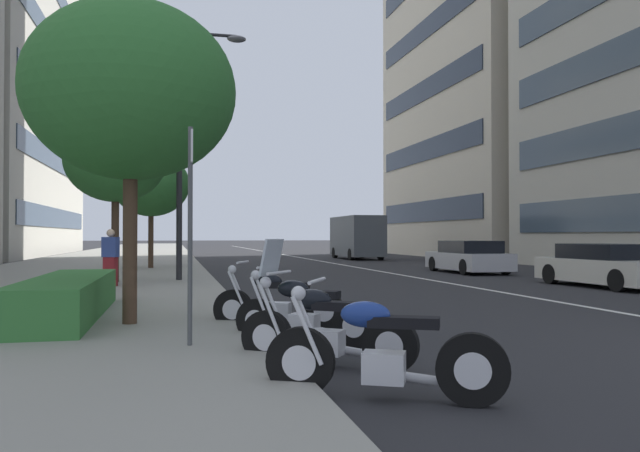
{
  "coord_description": "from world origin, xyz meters",
  "views": [
    {
      "loc": [
        -4.99,
        8.52,
        1.5
      ],
      "look_at": [
        13.19,
        4.3,
        1.79
      ],
      "focal_mm": 35.46,
      "sensor_mm": 36.0,
      "label": 1
    }
  ],
  "objects_px": {
    "delivery_van_ahead": "(357,236)",
    "pedestrian_on_plaza": "(110,258)",
    "motorcycle_nearest_camera": "(381,355)",
    "motorcycle_second_in_row": "(323,330)",
    "motorcycle_far_end_row": "(277,304)",
    "car_approaching_light": "(468,257)",
    "street_lamp_with_banners": "(189,128)",
    "motorcycle_mid_row": "(303,315)",
    "car_lead_in_lane": "(606,266)",
    "street_tree_near_plaza_corner": "(116,160)",
    "street_tree_mid_sidewalk": "(151,184)",
    "street_tree_by_lamp_post": "(131,92)",
    "parking_sign_by_curb": "(190,214)"
  },
  "relations": [
    {
      "from": "parking_sign_by_curb",
      "to": "motorcycle_second_in_row",
      "type": "bearing_deg",
      "value": -124.1
    },
    {
      "from": "street_tree_by_lamp_post",
      "to": "street_tree_near_plaza_corner",
      "type": "height_order",
      "value": "street_tree_by_lamp_post"
    },
    {
      "from": "car_approaching_light",
      "to": "motorcycle_nearest_camera",
      "type": "bearing_deg",
      "value": 151.35
    },
    {
      "from": "pedestrian_on_plaza",
      "to": "street_lamp_with_banners",
      "type": "bearing_deg",
      "value": -25.31
    },
    {
      "from": "motorcycle_nearest_camera",
      "to": "car_lead_in_lane",
      "type": "xyz_separation_m",
      "value": [
        10.67,
        -10.53,
        0.19
      ]
    },
    {
      "from": "motorcycle_second_in_row",
      "to": "motorcycle_mid_row",
      "type": "relative_size",
      "value": 1.02
    },
    {
      "from": "car_approaching_light",
      "to": "street_tree_mid_sidewalk",
      "type": "bearing_deg",
      "value": 72.18
    },
    {
      "from": "motorcycle_second_in_row",
      "to": "street_lamp_with_banners",
      "type": "distance_m",
      "value": 13.7
    },
    {
      "from": "delivery_van_ahead",
      "to": "parking_sign_by_curb",
      "type": "height_order",
      "value": "parking_sign_by_curb"
    },
    {
      "from": "delivery_van_ahead",
      "to": "street_tree_near_plaza_corner",
      "type": "xyz_separation_m",
      "value": [
        -19.93,
        13.24,
        2.26
      ]
    },
    {
      "from": "parking_sign_by_curb",
      "to": "street_tree_by_lamp_post",
      "type": "height_order",
      "value": "street_tree_by_lamp_post"
    },
    {
      "from": "street_lamp_with_banners",
      "to": "car_approaching_light",
      "type": "bearing_deg",
      "value": -71.75
    },
    {
      "from": "street_tree_by_lamp_post",
      "to": "street_tree_near_plaza_corner",
      "type": "relative_size",
      "value": 1.03
    },
    {
      "from": "street_lamp_with_banners",
      "to": "motorcycle_nearest_camera",
      "type": "bearing_deg",
      "value": -174.54
    },
    {
      "from": "motorcycle_second_in_row",
      "to": "motorcycle_far_end_row",
      "type": "bearing_deg",
      "value": -53.98
    },
    {
      "from": "motorcycle_nearest_camera",
      "to": "street_tree_by_lamp_post",
      "type": "height_order",
      "value": "street_tree_by_lamp_post"
    },
    {
      "from": "motorcycle_nearest_camera",
      "to": "delivery_van_ahead",
      "type": "distance_m",
      "value": 35.18
    },
    {
      "from": "motorcycle_far_end_row",
      "to": "street_lamp_with_banners",
      "type": "bearing_deg",
      "value": -60.82
    },
    {
      "from": "car_approaching_light",
      "to": "street_tree_near_plaza_corner",
      "type": "bearing_deg",
      "value": 107.58
    },
    {
      "from": "street_lamp_with_banners",
      "to": "street_tree_by_lamp_post",
      "type": "distance_m",
      "value": 9.88
    },
    {
      "from": "car_approaching_light",
      "to": "parking_sign_by_curb",
      "type": "xyz_separation_m",
      "value": [
        -15.63,
        11.48,
        1.14
      ]
    },
    {
      "from": "street_lamp_with_banners",
      "to": "street_tree_near_plaza_corner",
      "type": "distance_m",
      "value": 2.48
    },
    {
      "from": "street_tree_by_lamp_post",
      "to": "street_tree_near_plaza_corner",
      "type": "bearing_deg",
      "value": 6.27
    },
    {
      "from": "motorcycle_mid_row",
      "to": "car_lead_in_lane",
      "type": "height_order",
      "value": "car_lead_in_lane"
    },
    {
      "from": "street_tree_by_lamp_post",
      "to": "pedestrian_on_plaza",
      "type": "xyz_separation_m",
      "value": [
        7.64,
        0.99,
        -2.83
      ]
    },
    {
      "from": "car_approaching_light",
      "to": "pedestrian_on_plaza",
      "type": "relative_size",
      "value": 2.9
    },
    {
      "from": "motorcycle_nearest_camera",
      "to": "pedestrian_on_plaza",
      "type": "bearing_deg",
      "value": -48.19
    },
    {
      "from": "motorcycle_far_end_row",
      "to": "street_lamp_with_banners",
      "type": "distance_m",
      "value": 10.95
    },
    {
      "from": "motorcycle_nearest_camera",
      "to": "street_tree_near_plaza_corner",
      "type": "relative_size",
      "value": 0.42
    },
    {
      "from": "motorcycle_far_end_row",
      "to": "street_tree_mid_sidewalk",
      "type": "xyz_separation_m",
      "value": [
        17.66,
        2.55,
        3.27
      ]
    },
    {
      "from": "car_approaching_light",
      "to": "street_tree_mid_sidewalk",
      "type": "height_order",
      "value": "street_tree_mid_sidewalk"
    },
    {
      "from": "street_tree_near_plaza_corner",
      "to": "pedestrian_on_plaza",
      "type": "relative_size",
      "value": 3.15
    },
    {
      "from": "car_lead_in_lane",
      "to": "delivery_van_ahead",
      "type": "relative_size",
      "value": 0.76
    },
    {
      "from": "motorcycle_mid_row",
      "to": "parking_sign_by_curb",
      "type": "distance_m",
      "value": 2.13
    },
    {
      "from": "motorcycle_nearest_camera",
      "to": "motorcycle_mid_row",
      "type": "bearing_deg",
      "value": -62.02
    },
    {
      "from": "motorcycle_nearest_camera",
      "to": "motorcycle_mid_row",
      "type": "relative_size",
      "value": 1.15
    },
    {
      "from": "delivery_van_ahead",
      "to": "pedestrian_on_plaza",
      "type": "relative_size",
      "value": 3.88
    },
    {
      "from": "delivery_van_ahead",
      "to": "pedestrian_on_plaza",
      "type": "bearing_deg",
      "value": 148.58
    },
    {
      "from": "motorcycle_second_in_row",
      "to": "street_tree_mid_sidewalk",
      "type": "bearing_deg",
      "value": -47.78
    },
    {
      "from": "parking_sign_by_curb",
      "to": "motorcycle_mid_row",
      "type": "bearing_deg",
      "value": -70.25
    },
    {
      "from": "delivery_van_ahead",
      "to": "street_tree_mid_sidewalk",
      "type": "distance_m",
      "value": 17.23
    },
    {
      "from": "delivery_van_ahead",
      "to": "car_approaching_light",
      "type": "bearing_deg",
      "value": -179.38
    },
    {
      "from": "motorcycle_mid_row",
      "to": "street_tree_mid_sidewalk",
      "type": "relative_size",
      "value": 0.36
    },
    {
      "from": "motorcycle_far_end_row",
      "to": "pedestrian_on_plaza",
      "type": "bearing_deg",
      "value": -44.75
    },
    {
      "from": "motorcycle_nearest_camera",
      "to": "street_tree_mid_sidewalk",
      "type": "bearing_deg",
      "value": -56.88
    },
    {
      "from": "motorcycle_far_end_row",
      "to": "motorcycle_mid_row",
      "type": "bearing_deg",
      "value": 117.79
    },
    {
      "from": "motorcycle_far_end_row",
      "to": "street_lamp_with_banners",
      "type": "height_order",
      "value": "street_lamp_with_banners"
    },
    {
      "from": "street_tree_near_plaza_corner",
      "to": "street_tree_mid_sidewalk",
      "type": "height_order",
      "value": "street_tree_mid_sidewalk"
    },
    {
      "from": "car_approaching_light",
      "to": "pedestrian_on_plaza",
      "type": "bearing_deg",
      "value": 113.39
    },
    {
      "from": "motorcycle_mid_row",
      "to": "motorcycle_far_end_row",
      "type": "distance_m",
      "value": 1.44
    }
  ]
}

